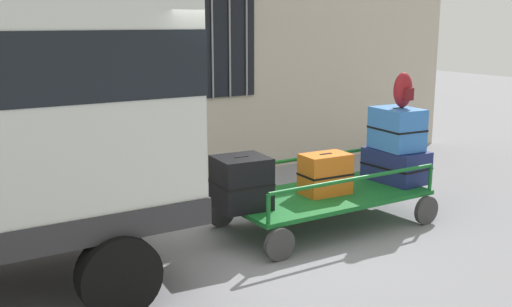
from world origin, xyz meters
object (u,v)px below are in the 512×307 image
(suitcase_center_bottom, at_px, (396,165))
(suitcase_center_middle, at_px, (397,129))
(suitcase_midleft_bottom, at_px, (325,174))
(luggage_cart, at_px, (325,198))
(suitcase_left_bottom, at_px, (241,183))
(backpack, at_px, (403,90))

(suitcase_center_bottom, xyz_separation_m, suitcase_center_middle, (0.00, 0.01, 0.47))
(suitcase_midleft_bottom, distance_m, suitcase_center_bottom, 1.13)
(luggage_cart, xyz_separation_m, suitcase_left_bottom, (-1.13, 0.04, 0.35))
(luggage_cart, xyz_separation_m, suitcase_center_bottom, (1.13, -0.02, 0.26))
(suitcase_center_bottom, distance_m, suitcase_center_middle, 0.47)
(suitcase_left_bottom, xyz_separation_m, backpack, (2.30, -0.08, 0.88))
(suitcase_left_bottom, bearing_deg, suitcase_center_bottom, -1.54)
(suitcase_center_middle, height_order, backpack, backpack)
(suitcase_center_bottom, height_order, suitcase_center_middle, suitcase_center_middle)
(suitcase_midleft_bottom, bearing_deg, suitcase_left_bottom, 177.91)
(luggage_cart, xyz_separation_m, backpack, (1.17, -0.04, 1.22))
(suitcase_left_bottom, distance_m, suitcase_center_middle, 2.29)
(luggage_cart, relative_size, suitcase_center_bottom, 3.09)
(suitcase_left_bottom, height_order, suitcase_center_middle, suitcase_center_middle)
(suitcase_midleft_bottom, height_order, backpack, backpack)
(luggage_cart, relative_size, suitcase_left_bottom, 4.09)
(suitcase_midleft_bottom, relative_size, suitcase_center_middle, 0.90)
(luggage_cart, distance_m, suitcase_midleft_bottom, 0.30)
(suitcase_left_bottom, height_order, suitcase_center_bottom, suitcase_left_bottom)
(luggage_cart, bearing_deg, suitcase_left_bottom, 178.00)
(suitcase_midleft_bottom, bearing_deg, backpack, -1.88)
(suitcase_midleft_bottom, height_order, suitcase_center_middle, suitcase_center_middle)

